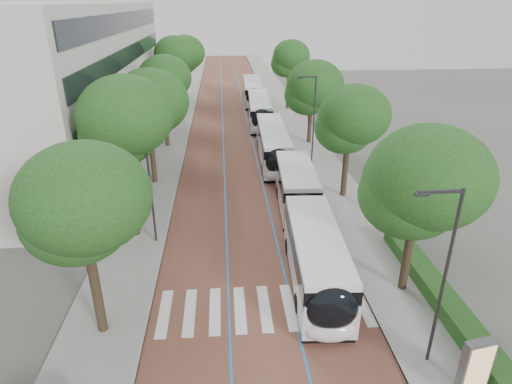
# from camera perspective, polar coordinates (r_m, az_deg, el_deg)

# --- Properties ---
(ground) EXTENTS (160.00, 160.00, 0.00)m
(ground) POSITION_cam_1_polar(r_m,az_deg,el_deg) (21.54, 0.89, -16.95)
(ground) COLOR #51544C
(ground) RESTS_ON ground
(road) EXTENTS (11.00, 140.00, 0.02)m
(road) POSITION_cam_1_polar(r_m,az_deg,el_deg) (57.94, -2.88, 9.97)
(road) COLOR brown
(road) RESTS_ON ground
(sidewalk_left) EXTENTS (4.00, 140.00, 0.12)m
(sidewalk_left) POSITION_cam_1_polar(r_m,az_deg,el_deg) (58.20, -10.39, 9.73)
(sidewalk_left) COLOR gray
(sidewalk_left) RESTS_ON ground
(sidewalk_right) EXTENTS (4.00, 140.00, 0.12)m
(sidewalk_right) POSITION_cam_1_polar(r_m,az_deg,el_deg) (58.62, 4.58, 10.14)
(sidewalk_right) COLOR gray
(sidewalk_right) RESTS_ON ground
(kerb_left) EXTENTS (0.20, 140.00, 0.14)m
(kerb_left) POSITION_cam_1_polar(r_m,az_deg,el_deg) (58.04, -8.50, 9.81)
(kerb_left) COLOR gray
(kerb_left) RESTS_ON ground
(kerb_right) EXTENTS (0.20, 140.00, 0.14)m
(kerb_right) POSITION_cam_1_polar(r_m,az_deg,el_deg) (58.35, 2.70, 10.13)
(kerb_right) COLOR gray
(kerb_right) RESTS_ON ground
(zebra_crossing) EXTENTS (10.55, 3.60, 0.01)m
(zebra_crossing) POSITION_cam_1_polar(r_m,az_deg,el_deg) (22.30, 1.17, -15.19)
(zebra_crossing) COLOR silver
(zebra_crossing) RESTS_ON ground
(lane_line_left) EXTENTS (0.12, 126.00, 0.01)m
(lane_line_left) POSITION_cam_1_polar(r_m,az_deg,el_deg) (57.91, -4.49, 9.93)
(lane_line_left) COLOR #236BB0
(lane_line_left) RESTS_ON road
(lane_line_right) EXTENTS (0.12, 126.00, 0.01)m
(lane_line_right) POSITION_cam_1_polar(r_m,az_deg,el_deg) (58.00, -1.28, 10.02)
(lane_line_right) COLOR #236BB0
(lane_line_right) RESTS_ON road
(office_building) EXTENTS (18.11, 40.00, 14.00)m
(office_building) POSITION_cam_1_polar(r_m,az_deg,el_deg) (48.17, -27.03, 13.06)
(office_building) COLOR #BAB6AC
(office_building) RESTS_ON ground
(hedge) EXTENTS (1.20, 14.00, 0.80)m
(hedge) POSITION_cam_1_polar(r_m,az_deg,el_deg) (23.70, 24.04, -13.44)
(hedge) COLOR #1D3F15
(hedge) RESTS_ON sidewalk_right
(streetlight_near) EXTENTS (1.82, 0.20, 8.00)m
(streetlight_near) POSITION_cam_1_polar(r_m,az_deg,el_deg) (18.12, 23.59, -9.17)
(streetlight_near) COLOR #2B2B2D
(streetlight_near) RESTS_ON sidewalk_right
(streetlight_far) EXTENTS (1.82, 0.20, 8.00)m
(streetlight_far) POSITION_cam_1_polar(r_m,az_deg,el_deg) (40.14, 7.52, 10.48)
(streetlight_far) COLOR #2B2B2D
(streetlight_far) RESTS_ON sidewalk_right
(lamp_post_left) EXTENTS (0.14, 0.14, 8.00)m
(lamp_post_left) POSITION_cam_1_polar(r_m,az_deg,el_deg) (26.54, -13.95, 1.17)
(lamp_post_left) COLOR #2B2B2D
(lamp_post_left) RESTS_ON sidewalk_left
(trees_left) EXTENTS (6.36, 60.85, 9.84)m
(trees_left) POSITION_cam_1_polar(r_m,az_deg,el_deg) (44.25, -12.52, 13.80)
(trees_left) COLOR black
(trees_left) RESTS_ON ground
(trees_right) EXTENTS (5.90, 47.48, 8.90)m
(trees_right) POSITION_cam_1_polar(r_m,az_deg,el_deg) (38.54, 9.72, 11.60)
(trees_right) COLOR black
(trees_right) RESTS_ON ground
(lead_bus) EXTENTS (3.53, 18.51, 3.20)m
(lead_bus) POSITION_cam_1_polar(r_m,az_deg,el_deg) (26.49, 6.70, -4.27)
(lead_bus) COLOR black
(lead_bus) RESTS_ON ground
(bus_queued_0) EXTENTS (2.89, 12.47, 3.20)m
(bus_queued_0) POSITION_cam_1_polar(r_m,az_deg,el_deg) (40.72, 2.31, 6.19)
(bus_queued_0) COLOR silver
(bus_queued_0) RESTS_ON ground
(bus_queued_1) EXTENTS (3.04, 12.49, 3.20)m
(bus_queued_1) POSITION_cam_1_polar(r_m,az_deg,el_deg) (54.09, 0.45, 10.74)
(bus_queued_1) COLOR silver
(bus_queued_1) RESTS_ON ground
(bus_queued_2) EXTENTS (2.90, 12.47, 3.20)m
(bus_queued_2) POSITION_cam_1_polar(r_m,az_deg,el_deg) (66.29, -0.48, 13.23)
(bus_queued_2) COLOR silver
(bus_queued_2) RESTS_ON ground
(ad_panel) EXTENTS (1.33, 0.59, 2.67)m
(ad_panel) POSITION_cam_1_polar(r_m,az_deg,el_deg) (19.30, 27.20, -20.08)
(ad_panel) COLOR #59595B
(ad_panel) RESTS_ON sidewalk_right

